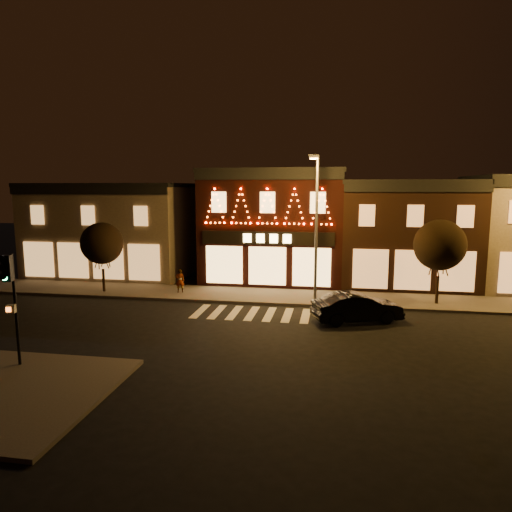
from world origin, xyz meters
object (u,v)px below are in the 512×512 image
(pedestrian, at_px, (180,281))
(streetlamp_mid, at_px, (316,217))
(traffic_signal_near, at_px, (11,288))
(dark_sedan, at_px, (357,307))

(pedestrian, bearing_deg, streetlamp_mid, 155.58)
(traffic_signal_near, height_order, streetlamp_mid, streetlamp_mid)
(dark_sedan, relative_size, pedestrian, 3.00)
(traffic_signal_near, relative_size, streetlamp_mid, 0.50)
(dark_sedan, distance_m, pedestrian, 12.02)
(traffic_signal_near, relative_size, pedestrian, 2.82)
(dark_sedan, height_order, pedestrian, pedestrian)
(streetlamp_mid, bearing_deg, pedestrian, 168.82)
(traffic_signal_near, relative_size, dark_sedan, 0.94)
(traffic_signal_near, xyz_separation_m, streetlamp_mid, (10.97, 12.16, 2.02))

